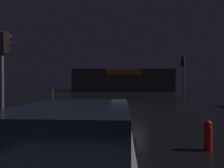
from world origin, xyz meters
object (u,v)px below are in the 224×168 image
at_px(traffic_signal_main, 183,67).
at_px(fire_hydrant, 208,135).
at_px(traffic_signal_opposite, 4,60).
at_px(store_building, 123,80).
at_px(car_near, 72,160).

relative_size(traffic_signal_main, fire_hydrant, 5.38).
bearing_deg(traffic_signal_opposite, store_building, 81.23).
bearing_deg(traffic_signal_main, traffic_signal_opposite, -134.02).
relative_size(store_building, fire_hydrant, 24.24).
relative_size(store_building, traffic_signal_opposite, 4.86).
bearing_deg(traffic_signal_opposite, traffic_signal_main, 45.98).
distance_m(traffic_signal_main, fire_hydrant, 16.09).
relative_size(traffic_signal_opposite, fire_hydrant, 4.99).
bearing_deg(store_building, traffic_signal_opposite, -98.77).
height_order(store_building, traffic_signal_main, traffic_signal_main).
height_order(store_building, fire_hydrant, store_building).
xyz_separation_m(store_building, fire_hydrant, (2.62, -37.38, -1.85)).
distance_m(store_building, car_near, 40.29).
distance_m(store_building, fire_hydrant, 37.52).
bearing_deg(fire_hydrant, traffic_signal_opposite, 158.37).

